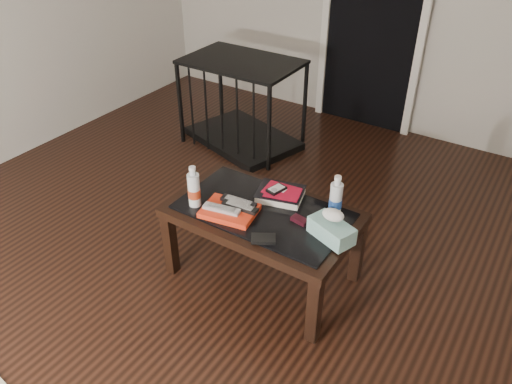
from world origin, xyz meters
TOP-DOWN VIEW (x-y plane):
  - ground at (0.00, 0.00)m, footprint 5.00×5.00m
  - doorway at (-0.40, 2.47)m, footprint 0.90×0.08m
  - coffee_table at (-0.07, 0.25)m, footprint 1.00×0.60m
  - pet_crate at (-1.09, 1.55)m, footprint 1.03×0.83m
  - magazines at (-0.20, 0.13)m, footprint 0.31×0.26m
  - remote_silver at (-0.23, 0.09)m, footprint 0.21×0.09m
  - remote_black_front at (-0.16, 0.16)m, footprint 0.20×0.07m
  - remote_black_back at (-0.19, 0.19)m, footprint 0.20×0.07m
  - textbook at (-0.05, 0.40)m, footprint 0.29×0.26m
  - dvd_mailers at (-0.05, 0.40)m, footprint 0.20×0.15m
  - ipod at (-0.07, 0.38)m, footprint 0.09×0.12m
  - flip_phone at (0.14, 0.26)m, footprint 0.10×0.06m
  - wallet at (0.07, 0.03)m, footprint 0.14×0.12m
  - water_bottle_left at (-0.41, 0.09)m, footprint 0.08×0.08m
  - water_bottle_right at (0.27, 0.42)m, footprint 0.08×0.08m
  - tissue_box at (0.33, 0.23)m, footprint 0.26×0.19m

SIDE VIEW (x-z plane):
  - ground at x=0.00m, z-range 0.00..0.00m
  - pet_crate at x=-1.09m, z-range -0.12..0.59m
  - coffee_table at x=-0.07m, z-range 0.17..0.63m
  - wallet at x=0.07m, z-range 0.46..0.48m
  - flip_phone at x=0.14m, z-range 0.46..0.48m
  - magazines at x=-0.20m, z-range 0.46..0.49m
  - textbook at x=-0.05m, z-range 0.46..0.51m
  - remote_silver at x=-0.23m, z-range 0.49..0.51m
  - remote_black_front at x=-0.16m, z-range 0.49..0.51m
  - remote_black_back at x=-0.19m, z-range 0.49..0.51m
  - tissue_box at x=0.33m, z-range 0.46..0.55m
  - dvd_mailers at x=-0.05m, z-range 0.51..0.51m
  - ipod at x=-0.07m, z-range 0.51..0.53m
  - water_bottle_left at x=-0.41m, z-range 0.46..0.70m
  - water_bottle_right at x=0.27m, z-range 0.46..0.70m
  - doorway at x=-0.40m, z-range -0.01..2.06m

